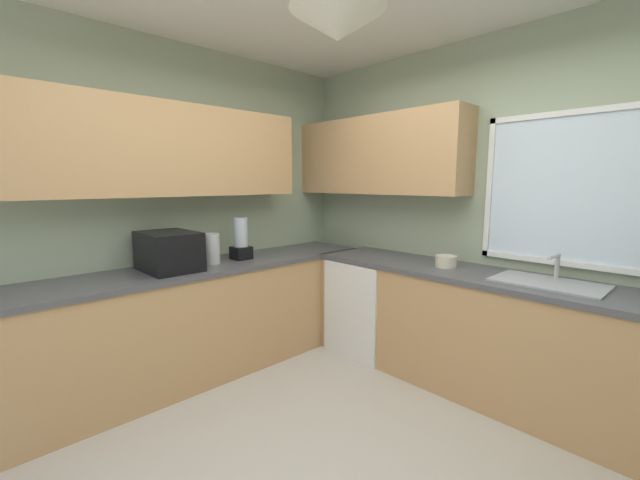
{
  "coord_description": "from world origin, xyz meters",
  "views": [
    {
      "loc": [
        1.31,
        -1.36,
        1.56
      ],
      "look_at": [
        -0.67,
        0.53,
        1.15
      ],
      "focal_mm": 22.04,
      "sensor_mm": 36.0,
      "label": 1
    }
  ],
  "objects_px": {
    "dishwasher": "(370,305)",
    "bowl": "(446,261)",
    "sink_assembly": "(549,282)",
    "blender_appliance": "(241,241)",
    "kettle": "(212,249)",
    "microwave": "(169,251)"
  },
  "relations": [
    {
      "from": "sink_assembly",
      "to": "bowl",
      "type": "xyz_separation_m",
      "value": [
        -0.73,
        -0.01,
        0.03
      ]
    },
    {
      "from": "microwave",
      "to": "sink_assembly",
      "type": "height_order",
      "value": "microwave"
    },
    {
      "from": "microwave",
      "to": "kettle",
      "type": "bearing_deg",
      "value": 86.67
    },
    {
      "from": "dishwasher",
      "to": "sink_assembly",
      "type": "height_order",
      "value": "sink_assembly"
    },
    {
      "from": "bowl",
      "to": "sink_assembly",
      "type": "bearing_deg",
      "value": 0.47
    },
    {
      "from": "microwave",
      "to": "sink_assembly",
      "type": "xyz_separation_m",
      "value": [
        2.12,
        1.62,
        -0.13
      ]
    },
    {
      "from": "bowl",
      "to": "blender_appliance",
      "type": "bearing_deg",
      "value": -144.62
    },
    {
      "from": "dishwasher",
      "to": "kettle",
      "type": "bearing_deg",
      "value": -117.25
    },
    {
      "from": "sink_assembly",
      "to": "blender_appliance",
      "type": "relative_size",
      "value": 1.81
    },
    {
      "from": "dishwasher",
      "to": "kettle",
      "type": "height_order",
      "value": "kettle"
    },
    {
      "from": "sink_assembly",
      "to": "blender_appliance",
      "type": "bearing_deg",
      "value": -154.9
    },
    {
      "from": "microwave",
      "to": "sink_assembly",
      "type": "relative_size",
      "value": 0.74
    },
    {
      "from": "kettle",
      "to": "bowl",
      "type": "distance_m",
      "value": 1.87
    },
    {
      "from": "dishwasher",
      "to": "bowl",
      "type": "height_order",
      "value": "bowl"
    },
    {
      "from": "microwave",
      "to": "blender_appliance",
      "type": "bearing_deg",
      "value": 90.0
    },
    {
      "from": "blender_appliance",
      "to": "sink_assembly",
      "type": "bearing_deg",
      "value": 25.1
    },
    {
      "from": "microwave",
      "to": "bowl",
      "type": "bearing_deg",
      "value": 49.33
    },
    {
      "from": "microwave",
      "to": "bowl",
      "type": "height_order",
      "value": "microwave"
    },
    {
      "from": "dishwasher",
      "to": "blender_appliance",
      "type": "height_order",
      "value": "blender_appliance"
    },
    {
      "from": "microwave",
      "to": "blender_appliance",
      "type": "xyz_separation_m",
      "value": [
        0.0,
        0.63,
        0.02
      ]
    },
    {
      "from": "dishwasher",
      "to": "bowl",
      "type": "relative_size",
      "value": 5.26
    },
    {
      "from": "bowl",
      "to": "dishwasher",
      "type": "bearing_deg",
      "value": -177.64
    }
  ]
}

